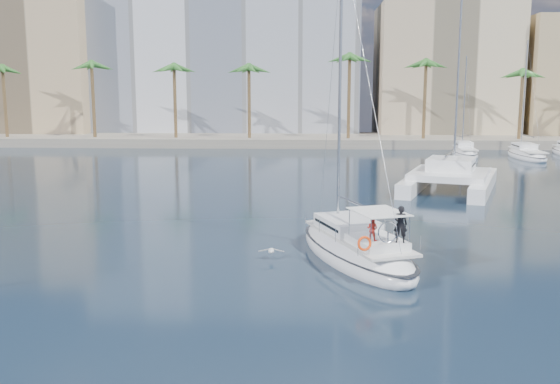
{
  "coord_description": "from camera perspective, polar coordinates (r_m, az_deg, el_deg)",
  "views": [
    {
      "loc": [
        1.69,
        -27.04,
        8.1
      ],
      "look_at": [
        0.35,
        1.5,
        3.24
      ],
      "focal_mm": 40.0,
      "sensor_mm": 36.0,
      "label": 1
    }
  ],
  "objects": [
    {
      "name": "ground",
      "position": [
        28.28,
        -0.85,
        -6.99
      ],
      "size": [
        160.0,
        160.0,
        0.0
      ],
      "primitive_type": "plane",
      "color": "black",
      "rests_on": "ground"
    },
    {
      "name": "quay",
      "position": [
        88.38,
        1.59,
        4.78
      ],
      "size": [
        120.0,
        14.0,
        1.2
      ],
      "primitive_type": "cube",
      "color": "gray",
      "rests_on": "ground"
    },
    {
      "name": "building_modern",
      "position": [
        101.15,
        -5.22,
        12.96
      ],
      "size": [
        42.0,
        16.0,
        28.0
      ],
      "primitive_type": "cube",
      "color": "silver",
      "rests_on": "ground"
    },
    {
      "name": "building_tan_left",
      "position": [
        105.55,
        -22.15,
        10.53
      ],
      "size": [
        22.0,
        14.0,
        22.0
      ],
      "primitive_type": "cube",
      "color": "tan",
      "rests_on": "ground"
    },
    {
      "name": "building_beige",
      "position": [
        99.16,
        14.76,
        10.44
      ],
      "size": [
        20.0,
        14.0,
        20.0
      ],
      "primitive_type": "cube",
      "color": "#CAB691",
      "rests_on": "ground"
    },
    {
      "name": "palm_left",
      "position": [
        91.33,
        -20.67,
        10.42
      ],
      "size": [
        3.6,
        3.6,
        12.3
      ],
      "color": "brown",
      "rests_on": "ground"
    },
    {
      "name": "palm_centre",
      "position": [
        84.09,
        1.57,
        11.14
      ],
      "size": [
        3.6,
        3.6,
        12.3
      ],
      "color": "brown",
      "rests_on": "ground"
    },
    {
      "name": "palm_right",
      "position": [
        90.07,
        24.12,
        10.22
      ],
      "size": [
        3.6,
        3.6,
        12.3
      ],
      "color": "brown",
      "rests_on": "ground"
    },
    {
      "name": "main_sloop",
      "position": [
        29.79,
        6.93,
        -5.2
      ],
      "size": [
        6.77,
        10.97,
        15.55
      ],
      "rotation": [
        0.0,
        0.0,
        0.36
      ],
      "color": "white",
      "rests_on": "ground"
    },
    {
      "name": "catamaran",
      "position": [
        51.03,
        15.3,
        1.49
      ],
      "size": [
        10.08,
        13.88,
        18.18
      ],
      "rotation": [
        0.0,
        0.0,
        -0.34
      ],
      "color": "white",
      "rests_on": "ground"
    },
    {
      "name": "seagull",
      "position": [
        29.54,
        -0.8,
        -5.38
      ],
      "size": [
        1.23,
        0.53,
        0.23
      ],
      "color": "silver",
      "rests_on": "ground"
    },
    {
      "name": "moored_yacht_a",
      "position": [
        76.7,
        16.51,
        3.2
      ],
      "size": [
        3.37,
        9.52,
        11.9
      ],
      "primitive_type": null,
      "rotation": [
        0.0,
        0.0,
        -0.07
      ],
      "color": "white",
      "rests_on": "ground"
    },
    {
      "name": "moored_yacht_b",
      "position": [
        76.62,
        21.6,
        2.91
      ],
      "size": [
        3.32,
        10.83,
        13.72
      ],
      "primitive_type": null,
      "rotation": [
        0.0,
        0.0,
        -0.02
      ],
      "color": "white",
      "rests_on": "ground"
    }
  ]
}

